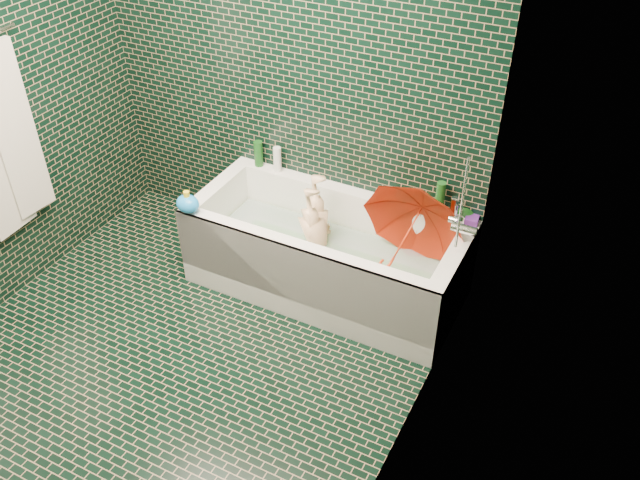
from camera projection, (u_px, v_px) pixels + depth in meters
The scene contains 19 objects.
floor at pixel (176, 367), 3.85m from camera, with size 2.80×2.80×0.00m, color black.
wall_back at pixel (289, 70), 4.09m from camera, with size 2.80×2.80×0.00m, color black.
wall_right at pixel (406, 261), 2.62m from camera, with size 2.80×2.80×0.00m, color black.
bathtub at pixel (326, 262), 4.27m from camera, with size 1.70×0.75×0.55m.
bath_mat at pixel (327, 267), 4.32m from camera, with size 1.35×0.47×0.01m, color green.
water at pixel (327, 249), 4.23m from camera, with size 1.48×0.53×0.00m, color silver.
towel at pixel (0, 141), 3.84m from camera, with size 0.08×0.44×1.12m.
faucet at pixel (462, 223), 3.64m from camera, with size 0.18×0.19×0.55m.
child at pixel (318, 242), 4.27m from camera, with size 0.31×0.21×0.86m, color beige.
umbrella at pixel (406, 235), 3.93m from camera, with size 0.60×0.60×0.53m, color red.
soap_bottle_a at pixel (460, 220), 4.05m from camera, with size 0.09×0.09×0.23m, color white.
soap_bottle_b at pixel (470, 227), 4.00m from camera, with size 0.08×0.08×0.17m, color #4F2079.
soap_bottle_c at pixel (466, 222), 4.04m from camera, with size 0.13×0.13×0.16m, color #144916.
bottle_right_tall at pixel (440, 199), 4.02m from camera, with size 0.06×0.06×0.23m, color #144916.
bottle_right_pump at pixel (454, 210), 3.98m from camera, with size 0.05×0.05×0.17m, color silver.
bottle_left_tall at pixel (259, 154), 4.51m from camera, with size 0.06×0.06×0.18m, color #144916.
bottle_left_short at pixel (277, 160), 4.45m from camera, with size 0.05×0.05×0.18m, color white.
rubber_duck at pixel (424, 205), 4.11m from camera, with size 0.11×0.09×0.09m.
bath_toy at pixel (188, 204), 4.08m from camera, with size 0.15×0.13×0.14m.
Camera 1 is at (1.93, -1.97, 2.89)m, focal length 38.00 mm.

